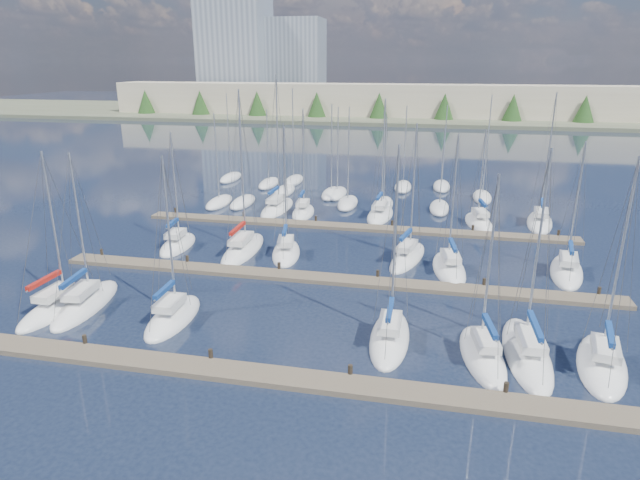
% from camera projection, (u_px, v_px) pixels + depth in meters
% --- Properties ---
extents(ground, '(400.00, 400.00, 0.00)m').
position_uv_depth(ground, '(381.00, 172.00, 82.61)').
color(ground, '#1E273C').
rests_on(ground, ground).
extents(dock_near, '(44.00, 1.93, 1.10)m').
position_uv_depth(dock_near, '(274.00, 377.00, 28.76)').
color(dock_near, '#6B5E4C').
rests_on(dock_near, ground).
extents(dock_mid, '(44.00, 1.93, 1.10)m').
position_uv_depth(dock_mid, '(325.00, 279.00, 41.75)').
color(dock_mid, '#6B5E4C').
rests_on(dock_mid, ground).
extents(dock_far, '(44.00, 1.93, 1.10)m').
position_uv_depth(dock_far, '(352.00, 227.00, 54.74)').
color(dock_far, '#6B5E4C').
rests_on(dock_far, ground).
extents(sailboat_m, '(3.82, 8.28, 11.27)m').
position_uv_depth(sailboat_m, '(566.00, 271.00, 43.20)').
color(sailboat_m, white).
rests_on(sailboat_m, ground).
extents(sailboat_e, '(3.22, 7.24, 11.43)m').
position_uv_depth(sailboat_e, '(482.00, 355.00, 30.80)').
color(sailboat_e, white).
rests_on(sailboat_e, ground).
extents(sailboat_i, '(2.76, 9.22, 14.85)m').
position_uv_depth(sailboat_i, '(243.00, 249.00, 48.14)').
color(sailboat_i, white).
rests_on(sailboat_i, ground).
extents(sailboat_r, '(3.85, 8.96, 14.13)m').
position_uv_depth(sailboat_r, '(540.00, 222.00, 56.39)').
color(sailboat_r, white).
rests_on(sailboat_r, ground).
extents(sailboat_h, '(3.02, 6.63, 11.17)m').
position_uv_depth(sailboat_h, '(178.00, 245.00, 49.40)').
color(sailboat_h, white).
rests_on(sailboat_h, ground).
extents(sailboat_q, '(3.49, 7.34, 10.53)m').
position_uv_depth(sailboat_q, '(479.00, 222.00, 56.20)').
color(sailboat_q, white).
rests_on(sailboat_q, ground).
extents(sailboat_l, '(3.38, 7.88, 11.75)m').
position_uv_depth(sailboat_l, '(449.00, 268.00, 43.77)').
color(sailboat_l, white).
rests_on(sailboat_l, ground).
extents(sailboat_a, '(2.54, 8.02, 11.57)m').
position_uv_depth(sailboat_a, '(60.00, 306.00, 37.05)').
color(sailboat_a, white).
rests_on(sailboat_a, ground).
extents(sailboat_o, '(2.84, 6.55, 12.27)m').
position_uv_depth(sailboat_o, '(303.00, 212.00, 59.97)').
color(sailboat_o, white).
rests_on(sailboat_o, ground).
extents(sailboat_d, '(2.40, 7.64, 12.64)m').
position_uv_depth(sailboat_d, '(390.00, 337.00, 32.84)').
color(sailboat_d, white).
rests_on(sailboat_d, ground).
extents(sailboat_f, '(2.67, 8.94, 12.72)m').
position_uv_depth(sailboat_f, '(527.00, 353.00, 31.07)').
color(sailboat_f, white).
rests_on(sailboat_f, ground).
extents(sailboat_n, '(2.95, 8.98, 15.86)m').
position_uv_depth(sailboat_n, '(277.00, 208.00, 61.80)').
color(sailboat_n, white).
rests_on(sailboat_n, ground).
extents(sailboat_g, '(3.99, 7.75, 12.51)m').
position_uv_depth(sailboat_g, '(602.00, 364.00, 29.94)').
color(sailboat_g, white).
rests_on(sailboat_g, ground).
extents(sailboat_p, '(3.11, 7.98, 13.34)m').
position_uv_depth(sailboat_p, '(380.00, 215.00, 59.08)').
color(sailboat_p, white).
rests_on(sailboat_p, ground).
extents(sailboat_c, '(2.78, 6.86, 11.60)m').
position_uv_depth(sailboat_c, '(173.00, 317.00, 35.42)').
color(sailboat_c, white).
rests_on(sailboat_c, ground).
extents(sailboat_b, '(3.52, 8.43, 11.42)m').
position_uv_depth(sailboat_b, '(86.00, 304.00, 37.36)').
color(sailboat_b, white).
rests_on(sailboat_b, ground).
extents(sailboat_j, '(3.72, 7.24, 11.88)m').
position_uv_depth(sailboat_j, '(286.00, 252.00, 47.39)').
color(sailboat_j, white).
rests_on(sailboat_j, ground).
extents(sailboat_k, '(3.85, 8.24, 12.27)m').
position_uv_depth(sailboat_k, '(408.00, 257.00, 46.22)').
color(sailboat_k, white).
rests_on(sailboat_k, ground).
extents(distant_boats, '(36.93, 20.75, 13.30)m').
position_uv_depth(distant_boats, '(335.00, 193.00, 68.30)').
color(distant_boats, '#9EA0A5').
rests_on(distant_boats, ground).
extents(shoreline, '(400.00, 60.00, 38.00)m').
position_uv_depth(shoreline, '(368.00, 91.00, 166.13)').
color(shoreline, '#666B51').
rests_on(shoreline, ground).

